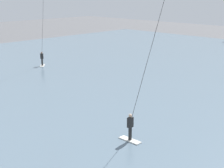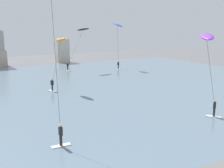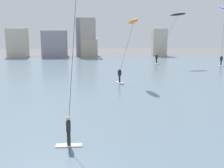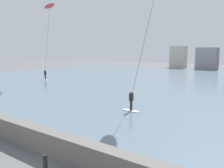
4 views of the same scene
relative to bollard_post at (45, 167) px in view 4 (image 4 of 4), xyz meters
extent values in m
cube|color=#66635E|center=(-0.72, 1.58, 0.07)|extent=(60.00, 0.70, 1.12)
cube|color=slate|center=(-0.72, 28.28, -0.44)|extent=(84.00, 52.00, 0.10)
cube|color=beige|center=(-16.04, 56.34, 2.40)|extent=(3.95, 2.94, 5.78)
cube|color=gray|center=(-8.62, 56.22, 2.20)|extent=(4.95, 3.33, 5.38)
cylinder|color=black|center=(0.00, 0.00, 0.00)|extent=(0.18, 0.18, 0.98)
cube|color=silver|center=(-2.43, 10.19, -0.36)|extent=(1.41, 0.46, 0.06)
cylinder|color=black|center=(-2.43, 10.19, 0.06)|extent=(0.20, 0.20, 0.78)
cube|color=black|center=(-2.43, 10.19, 0.75)|extent=(0.23, 0.34, 0.60)
sphere|color=beige|center=(-2.43, 10.19, 1.16)|extent=(0.20, 0.20, 0.20)
cylinder|color=#333333|center=(-2.10, 11.75, 5.58)|extent=(0.69, 3.15, 9.77)
cube|color=silver|center=(-23.18, 18.28, -0.36)|extent=(1.35, 1.24, 0.06)
cylinder|color=black|center=(-23.18, 18.28, 0.06)|extent=(0.20, 0.20, 0.78)
cube|color=black|center=(-23.18, 18.28, 0.75)|extent=(0.39, 0.40, 0.60)
sphere|color=#9E7051|center=(-23.18, 18.28, 1.16)|extent=(0.20, 0.20, 0.20)
cylinder|color=#333333|center=(-21.71, 17.72, 5.48)|extent=(2.97, 1.14, 9.58)
ellipsoid|color=red|center=(-20.24, 17.17, 10.42)|extent=(3.60, 2.42, 0.60)
camera|label=1|loc=(9.49, -3.45, 8.01)|focal=54.31mm
camera|label=2|loc=(-7.87, -7.55, 7.97)|focal=43.61mm
camera|label=3|loc=(-1.16, -4.79, 6.04)|focal=47.17mm
camera|label=4|loc=(7.02, -5.31, 4.44)|focal=37.88mm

